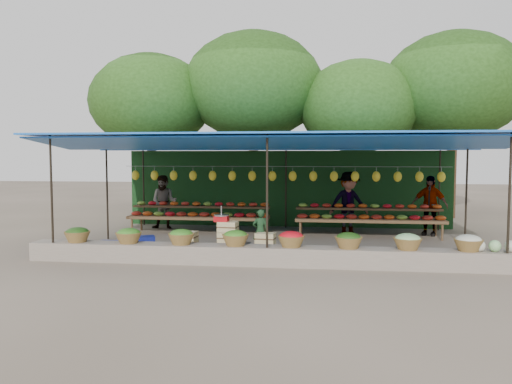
# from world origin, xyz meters

# --- Properties ---
(ground) EXTENTS (60.00, 60.00, 0.00)m
(ground) POSITION_xyz_m (0.00, 0.00, 0.00)
(ground) COLOR brown
(ground) RESTS_ON ground
(stone_curb) EXTENTS (10.60, 0.55, 0.40)m
(stone_curb) POSITION_xyz_m (0.00, -2.75, 0.20)
(stone_curb) COLOR #73695C
(stone_curb) RESTS_ON ground
(stall_canopy) EXTENTS (10.80, 6.60, 2.82)m
(stall_canopy) POSITION_xyz_m (-0.00, 0.06, 2.68)
(stall_canopy) COLOR black
(stall_canopy) RESTS_ON ground
(produce_baskets) EXTENTS (8.98, 0.58, 0.34)m
(produce_baskets) POSITION_xyz_m (-0.10, -2.75, 0.56)
(produce_baskets) COLOR brown
(produce_baskets) RESTS_ON stone_curb
(netting_backdrop) EXTENTS (10.60, 0.06, 2.50)m
(netting_backdrop) POSITION_xyz_m (0.00, 3.15, 1.25)
(netting_backdrop) COLOR #18441F
(netting_backdrop) RESTS_ON ground
(tree_row) EXTENTS (16.51, 5.50, 7.12)m
(tree_row) POSITION_xyz_m (0.50, 6.09, 4.70)
(tree_row) COLOR #321F12
(tree_row) RESTS_ON ground
(fruit_table_left) EXTENTS (4.21, 0.95, 0.93)m
(fruit_table_left) POSITION_xyz_m (-2.49, 1.35, 0.61)
(fruit_table_left) COLOR #533A21
(fruit_table_left) RESTS_ON ground
(fruit_table_right) EXTENTS (4.21, 0.95, 0.93)m
(fruit_table_right) POSITION_xyz_m (2.51, 1.35, 0.61)
(fruit_table_right) COLOR #533A21
(fruit_table_right) RESTS_ON ground
(crate_counter) EXTENTS (2.39, 0.39, 0.77)m
(crate_counter) POSITION_xyz_m (-1.10, -1.62, 0.31)
(crate_counter) COLOR tan
(crate_counter) RESTS_ON ground
(weighing_scale) EXTENTS (0.35, 0.35, 0.37)m
(weighing_scale) POSITION_xyz_m (-1.23, -1.62, 0.86)
(weighing_scale) COLOR red
(weighing_scale) RESTS_ON crate_counter
(vendor_seated) EXTENTS (0.45, 0.37, 1.05)m
(vendor_seated) POSITION_xyz_m (-0.32, -1.42, 0.53)
(vendor_seated) COLOR #1B3B1E
(vendor_seated) RESTS_ON ground
(customer_left) EXTENTS (0.85, 0.67, 1.71)m
(customer_left) POSITION_xyz_m (-3.83, 2.11, 0.86)
(customer_left) COLOR slate
(customer_left) RESTS_ON ground
(customer_mid) EXTENTS (1.35, 1.01, 1.86)m
(customer_mid) POSITION_xyz_m (1.95, 1.81, 0.93)
(customer_mid) COLOR slate
(customer_mid) RESTS_ON ground
(customer_right) EXTENTS (1.11, 0.81, 1.76)m
(customer_right) POSITION_xyz_m (4.29, 1.83, 0.88)
(customer_right) COLOR slate
(customer_right) RESTS_ON ground
(blue_crate_front) EXTENTS (0.59, 0.44, 0.34)m
(blue_crate_front) POSITION_xyz_m (-3.77, -2.25, 0.17)
(blue_crate_front) COLOR navy
(blue_crate_front) RESTS_ON ground
(blue_crate_back) EXTENTS (0.66, 0.58, 0.33)m
(blue_crate_back) POSITION_xyz_m (-3.27, -1.37, 0.16)
(blue_crate_back) COLOR navy
(blue_crate_back) RESTS_ON ground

